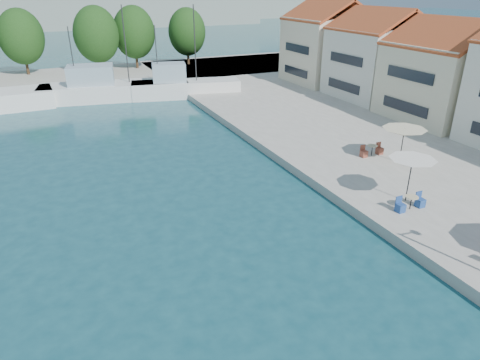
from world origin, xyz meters
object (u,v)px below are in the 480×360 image
umbrella_white (412,163)px  umbrella_cream (404,132)px  trawler_03 (112,90)px  trawler_04 (183,87)px

umbrella_white → umbrella_cream: size_ratio=0.88×
trawler_03 → umbrella_cream: bearing=-53.6°
trawler_03 → umbrella_cream: trawler_03 is taller
trawler_04 → umbrella_cream: (6.97, -26.55, 1.66)m
trawler_03 → trawler_04: bearing=-6.5°
umbrella_white → trawler_04: bearing=95.8°
trawler_03 → trawler_04: (7.60, -2.19, 0.00)m
trawler_03 → umbrella_white: bearing=-62.5°
trawler_03 → umbrella_cream: 32.26m
trawler_03 → umbrella_white: size_ratio=6.44×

